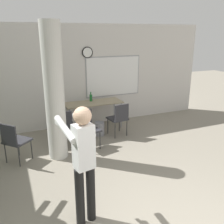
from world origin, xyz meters
name	(u,v)px	position (x,y,z in m)	size (l,w,h in m)	color
wall_back	(75,77)	(0.02, 5.06, 1.40)	(8.00, 0.15, 2.80)	silver
support_pillar	(54,93)	(-0.87, 3.31, 1.40)	(0.40, 0.40, 2.80)	silver
folding_table	(93,104)	(0.38, 4.59, 0.69)	(1.57, 0.61, 0.75)	tan
bottle_on_table	(91,98)	(0.36, 4.73, 0.85)	(0.08, 0.08, 0.26)	#1E6B2D
waste_bin	(99,129)	(0.35, 4.06, 0.18)	(0.26, 0.26, 0.35)	gray
chair_table_front	(87,127)	(-0.14, 3.49, 0.51)	(0.52, 0.52, 0.87)	#2D2D33
chair_near_pillar	(15,140)	(-1.71, 3.36, 0.51)	(0.62, 0.62, 0.87)	#2D2D33
chair_table_right	(119,117)	(0.80, 3.83, 0.51)	(0.50, 0.50, 0.87)	#2D2D33
chair_table_left	(64,124)	(-0.61, 3.84, 0.51)	(0.53, 0.53, 0.87)	#2D2D33
person_playing_front	(83,157)	(-0.90, 1.22, 1.00)	(0.46, 0.66, 1.70)	black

